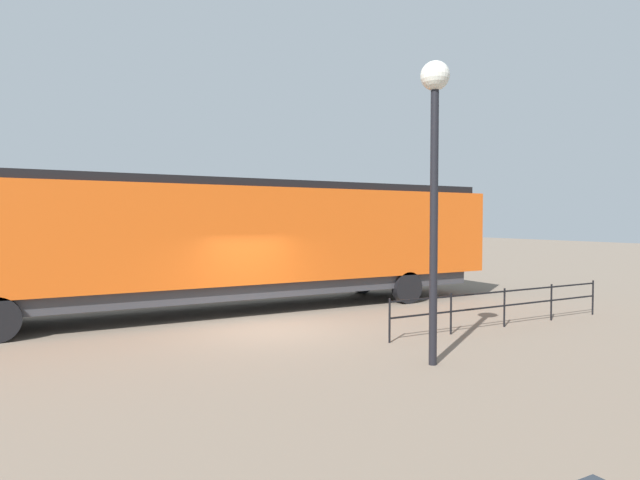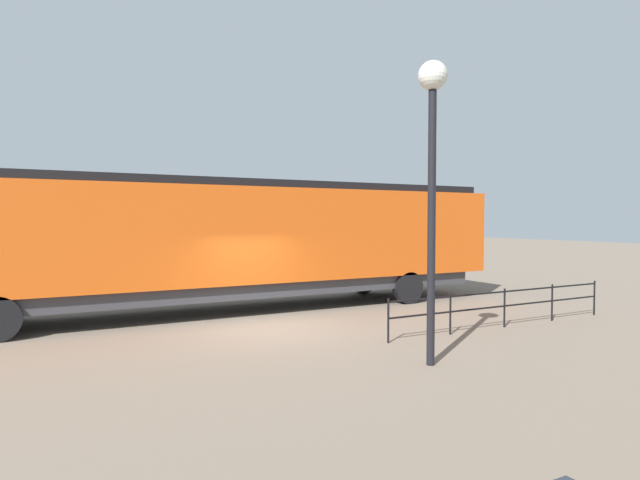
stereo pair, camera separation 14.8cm
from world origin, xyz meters
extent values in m
plane|color=#756656|center=(0.00, 0.00, 0.00)|extent=(120.00, 120.00, 0.00)
cube|color=#D15114|center=(-3.15, -0.19, 2.44)|extent=(3.19, 18.93, 2.88)
cube|color=black|center=(-3.15, 7.96, 2.01)|extent=(3.06, 2.63, 2.01)
cube|color=black|center=(-3.15, -0.19, 4.00)|extent=(2.87, 18.18, 0.24)
cube|color=#38383D|center=(-3.15, -0.19, 0.78)|extent=(2.87, 17.42, 0.45)
cylinder|color=black|center=(-4.59, 5.87, 0.55)|extent=(0.30, 1.10, 1.10)
cylinder|color=black|center=(-1.70, 5.87, 0.55)|extent=(0.30, 1.10, 1.10)
cylinder|color=black|center=(-4.59, -6.25, 0.55)|extent=(0.30, 1.10, 1.10)
cylinder|color=black|center=(4.64, 1.55, 2.77)|extent=(0.16, 0.16, 5.54)
sphere|color=silver|center=(4.64, 1.55, 5.71)|extent=(0.57, 0.57, 0.57)
cube|color=black|center=(2.72, 5.70, 0.97)|extent=(0.04, 7.62, 0.04)
cube|color=black|center=(2.72, 5.70, 0.58)|extent=(0.04, 7.62, 0.04)
cylinder|color=black|center=(2.72, 1.89, 0.52)|extent=(0.05, 0.05, 1.05)
cylinder|color=black|center=(2.72, 3.80, 0.52)|extent=(0.05, 0.05, 1.05)
cylinder|color=black|center=(2.72, 5.70, 0.52)|extent=(0.05, 0.05, 1.05)
cylinder|color=black|center=(2.72, 7.61, 0.52)|extent=(0.05, 0.05, 1.05)
cylinder|color=black|center=(2.72, 9.51, 0.52)|extent=(0.05, 0.05, 1.05)
camera|label=1|loc=(12.59, -5.34, 2.89)|focal=29.18mm
camera|label=2|loc=(12.66, -5.21, 2.89)|focal=29.18mm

